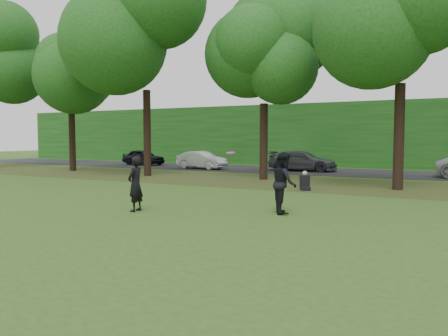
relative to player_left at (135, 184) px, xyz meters
The scene contains 10 objects.
ground 3.72m from the player_left, 44.70° to the right, with size 120.00×120.00×0.00m, color #2D5119.
leaf_litter 10.80m from the player_left, 76.16° to the left, with size 60.00×7.00×0.01m, color #453D18.
street 18.65m from the player_left, 82.06° to the left, with size 70.00×7.00×0.02m, color black.
far_hedge 24.64m from the player_left, 83.99° to the left, with size 70.00×3.00×5.00m, color #184814.
player_left is the anchor object (origin of this frame).
player_right 4.57m from the player_left, 23.52° to the left, with size 0.90×0.70×1.86m, color black.
parked_cars 18.07m from the player_left, 76.32° to the left, with size 36.88×3.53×1.51m.
frisbee 3.10m from the player_left, 24.83° to the left, with size 0.37×0.37×0.08m.
seated_person 8.42m from the player_left, 69.27° to the left, with size 0.67×0.83×0.83m.
tree_line 12.72m from the player_left, 77.86° to the left, with size 55.30×7.90×12.31m.
Camera 1 is at (6.07, -8.05, 2.29)m, focal length 35.00 mm.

